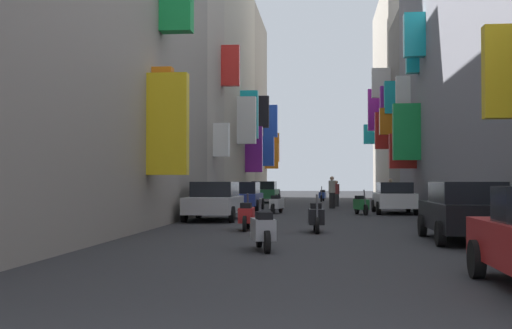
% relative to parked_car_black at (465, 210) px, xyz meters
% --- Properties ---
extents(ground_plane, '(140.00, 140.00, 0.00)m').
position_rel_parked_car_black_xyz_m(ground_plane, '(-3.87, 16.36, -0.78)').
color(ground_plane, '#2D2D30').
extents(building_left_mid_a, '(7.25, 20.94, 13.33)m').
position_rel_parked_car_black_xyz_m(building_left_mid_a, '(-11.86, 2.93, 5.88)').
color(building_left_mid_a, gray).
rests_on(building_left_mid_a, ground).
extents(building_left_mid_b, '(6.97, 5.34, 16.67)m').
position_rel_parked_car_black_xyz_m(building_left_mid_b, '(-11.86, 16.07, 7.55)').
color(building_left_mid_b, '#B2A899').
rests_on(building_left_mid_b, ground).
extents(building_left_mid_c, '(7.18, 16.20, 21.23)m').
position_rel_parked_car_black_xyz_m(building_left_mid_c, '(-11.86, 26.83, 9.82)').
color(building_left_mid_c, '#BCB29E').
rests_on(building_left_mid_c, ground).
extents(building_left_far, '(7.36, 11.43, 15.75)m').
position_rel_parked_car_black_xyz_m(building_left_far, '(-11.85, 40.65, 7.08)').
color(building_left_far, '#9E9384').
rests_on(building_left_far, ground).
extents(building_right_mid_a, '(7.34, 11.81, 12.63)m').
position_rel_parked_car_black_xyz_m(building_right_mid_a, '(4.11, 18.30, 5.53)').
color(building_right_mid_a, gray).
rests_on(building_right_mid_a, ground).
extents(building_right_mid_b, '(7.29, 6.80, 12.15)m').
position_rel_parked_car_black_xyz_m(building_right_mid_b, '(4.09, 27.62, 5.30)').
color(building_right_mid_b, slate).
rests_on(building_right_mid_b, ground).
extents(building_right_mid_c, '(7.29, 15.33, 16.61)m').
position_rel_parked_car_black_xyz_m(building_right_mid_c, '(4.12, 38.68, 7.52)').
color(building_right_mid_c, '#B2A899').
rests_on(building_right_mid_c, ground).
extents(parked_car_black, '(1.84, 4.32, 1.50)m').
position_rel_parked_car_black_xyz_m(parked_car_black, '(0.00, 0.00, 0.00)').
color(parked_car_black, black).
rests_on(parked_car_black, ground).
extents(parked_car_blue, '(2.02, 4.36, 1.47)m').
position_rel_parked_car_black_xyz_m(parked_car_blue, '(-7.71, 17.16, -0.02)').
color(parked_car_blue, navy).
rests_on(parked_car_blue, ground).
extents(parked_car_white, '(1.84, 4.41, 1.46)m').
position_rel_parked_car_black_xyz_m(parked_car_white, '(-0.23, 14.60, -0.02)').
color(parked_car_white, white).
rests_on(parked_car_white, ground).
extents(parked_car_silver, '(1.95, 4.35, 1.49)m').
position_rel_parked_car_black_xyz_m(parked_car_silver, '(-7.71, 8.45, -0.01)').
color(parked_car_silver, '#B7B7BC').
rests_on(parked_car_silver, ground).
extents(parked_car_green, '(2.02, 4.37, 1.50)m').
position_rel_parked_car_black_xyz_m(parked_car_green, '(-7.73, 30.46, -0.00)').
color(parked_car_green, '#236638').
rests_on(parked_car_green, ground).
extents(scooter_green, '(0.68, 1.78, 1.13)m').
position_rel_parked_car_black_xyz_m(scooter_green, '(-1.82, 13.42, -0.32)').
color(scooter_green, '#287F3D').
rests_on(scooter_green, ground).
extents(scooter_silver, '(0.66, 1.79, 1.13)m').
position_rel_parked_car_black_xyz_m(scooter_silver, '(-4.83, -2.60, -0.32)').
color(scooter_silver, '#ADADB2').
rests_on(scooter_silver, ground).
extents(scooter_white, '(0.65, 1.89, 1.13)m').
position_rel_parked_car_black_xyz_m(scooter_white, '(-5.69, 14.10, -0.32)').
color(scooter_white, silver).
rests_on(scooter_white, ground).
extents(scooter_black, '(0.50, 1.97, 1.13)m').
position_rel_parked_car_black_xyz_m(scooter_black, '(-3.73, 2.81, -0.32)').
color(scooter_black, black).
rests_on(scooter_black, ground).
extents(scooter_blue, '(0.57, 1.90, 1.13)m').
position_rel_parked_car_black_xyz_m(scooter_blue, '(-3.59, 32.97, -0.32)').
color(scooter_blue, '#2D4CAD').
rests_on(scooter_blue, ground).
extents(scooter_red, '(0.47, 1.80, 1.13)m').
position_rel_parked_car_black_xyz_m(scooter_red, '(-5.87, 3.30, -0.32)').
color(scooter_red, red).
rests_on(scooter_red, ground).
extents(pedestrian_crossing, '(0.42, 0.42, 1.55)m').
position_rel_parked_car_black_xyz_m(pedestrian_crossing, '(-2.75, 23.08, -0.02)').
color(pedestrian_crossing, '#2F2F2F').
rests_on(pedestrian_crossing, ground).
extents(pedestrian_near_left, '(0.44, 0.44, 1.66)m').
position_rel_parked_car_black_xyz_m(pedestrian_near_left, '(0.42, 22.84, 0.04)').
color(pedestrian_near_left, '#272727').
rests_on(pedestrian_near_left, ground).
extents(pedestrian_near_right, '(0.51, 0.51, 1.78)m').
position_rel_parked_car_black_xyz_m(pedestrian_near_right, '(-3.04, 20.17, 0.11)').
color(pedestrian_near_right, black).
rests_on(pedestrian_near_right, ground).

